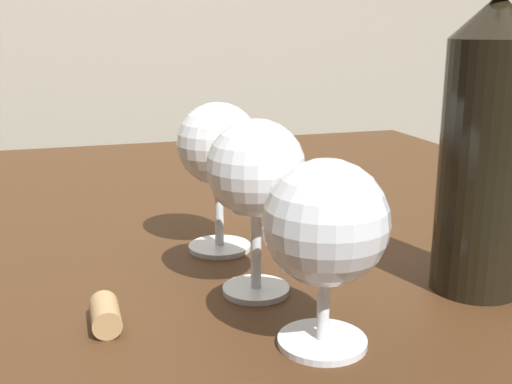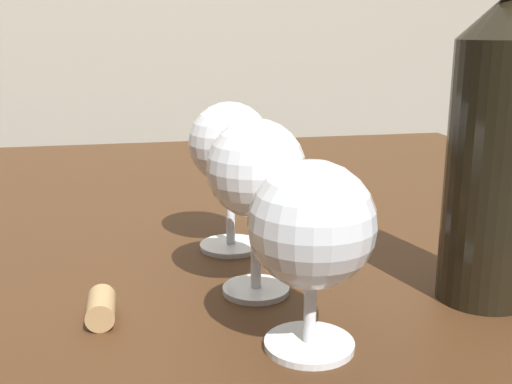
% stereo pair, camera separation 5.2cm
% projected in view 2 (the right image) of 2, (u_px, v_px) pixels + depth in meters
% --- Properties ---
extents(dining_table, '(1.21, 0.97, 0.73)m').
position_uv_depth(dining_table, '(168.00, 279.00, 0.79)').
color(dining_table, '#472B16').
rests_on(dining_table, ground_plane).
extents(wine_glass_rose, '(0.09, 0.09, 0.14)m').
position_uv_depth(wine_glass_rose, '(312.00, 229.00, 0.42)').
color(wine_glass_rose, white).
rests_on(wine_glass_rose, dining_table).
extents(wine_glass_merlot, '(0.08, 0.08, 0.15)m').
position_uv_depth(wine_glass_merlot, '(256.00, 173.00, 0.51)').
color(wine_glass_merlot, white).
rests_on(wine_glass_merlot, dining_table).
extents(wine_glass_cabernet, '(0.08, 0.08, 0.15)m').
position_uv_depth(wine_glass_cabernet, '(230.00, 147.00, 0.62)').
color(wine_glass_cabernet, white).
rests_on(wine_glass_cabernet, dining_table).
extents(wine_bottle, '(0.07, 0.07, 0.32)m').
position_uv_depth(wine_bottle, '(495.00, 146.00, 0.50)').
color(wine_bottle, black).
rests_on(wine_bottle, dining_table).
extents(cork, '(0.02, 0.04, 0.02)m').
position_uv_depth(cork, '(101.00, 308.00, 0.48)').
color(cork, tan).
rests_on(cork, dining_table).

